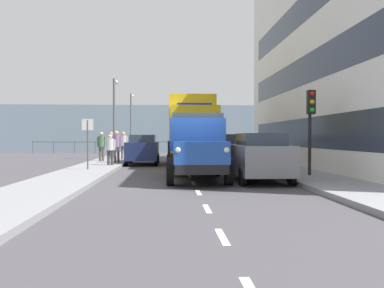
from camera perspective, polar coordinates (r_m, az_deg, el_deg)
ground_plane at (r=21.68m, az=-0.99°, el=-3.24°), size 80.00×80.00×0.00m
sidewalk_left at (r=22.30m, az=10.59°, el=-2.95°), size 2.35×39.15×0.15m
sidewalk_right at (r=21.96m, az=-12.76°, el=-3.02°), size 2.35×39.15×0.15m
road_centreline_markings at (r=20.43m, az=-0.85°, el=-3.49°), size 0.12×33.58×0.01m
building_terrace at (r=23.55m, az=24.41°, el=11.68°), size 8.45×21.20×12.02m
sea_horizon at (r=44.19m, az=-2.14°, el=2.14°), size 80.00×0.80×5.00m
seawall_railing at (r=40.59m, az=-2.04°, el=0.01°), size 28.08×0.08×1.20m
truck_vintage_blue at (r=14.78m, az=0.68°, el=-0.63°), size 2.17×5.64×2.43m
lorry_cargo_yellow at (r=23.49m, az=-0.13°, el=2.15°), size 2.58×8.20×3.87m
car_grey_kerbside_near at (r=14.73m, az=9.30°, el=-1.75°), size 1.80×3.82×1.72m
car_maroon_kerbside_1 at (r=19.55m, az=6.18°, el=-1.07°), size 1.93×4.55×1.72m
car_silver_kerbside_2 at (r=25.28m, az=4.03°, el=-0.61°), size 1.76×4.57×1.72m
car_navy_oppositeside_0 at (r=24.12m, az=-6.81°, el=-0.69°), size 1.83×4.29×1.72m
pedestrian_by_lamp at (r=21.56m, az=-11.26°, el=-0.43°), size 0.53×0.34×1.58m
pedestrian_in_dark_coat at (r=23.73m, az=-10.39°, el=0.03°), size 0.53×0.34×1.79m
pedestrian_couple_b at (r=25.34m, az=-12.43°, el=0.02°), size 0.53×0.34×1.75m
pedestrian_strolling at (r=27.34m, az=-9.46°, el=0.14°), size 0.53×0.34×1.79m
pedestrian_with_bag at (r=29.74m, az=-11.10°, el=0.22°), size 0.53×0.34×1.80m
traffic_light_near at (r=16.16m, az=16.11°, el=4.06°), size 0.28×0.41×3.20m
lamp_post_promenade at (r=29.56m, az=-10.69°, el=4.69°), size 0.32×1.14×5.55m
lamp_post_far at (r=40.57m, az=-8.41°, el=3.77°), size 0.32×1.14×5.69m
street_sign at (r=19.00m, az=-14.25°, el=1.22°), size 0.50×0.07×2.25m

